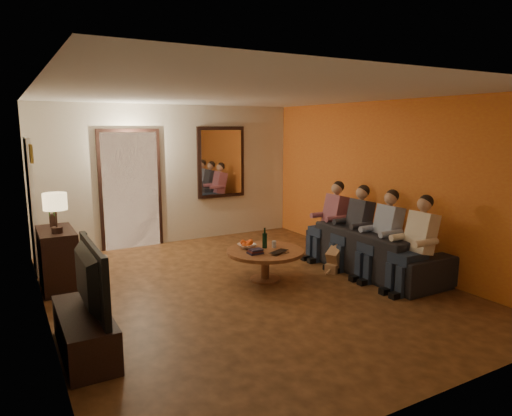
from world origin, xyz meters
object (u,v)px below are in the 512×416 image
person_c (356,230)px  laptop (282,253)px  dresser (58,259)px  person_d (332,223)px  sofa (374,250)px  tv_stand (85,333)px  dog (338,253)px  wine_bottle (265,238)px  person_a (417,247)px  person_b (384,238)px  coffee_table (265,265)px  table_lamp (56,213)px  tv (81,279)px  bowl (247,246)px

person_c → laptop: size_ratio=3.65×
dresser → person_c: person_c is taller
person_d → sofa: bearing=-83.7°
dresser → person_d: person_d is taller
tv_stand → dog: dog is taller
person_d → wine_bottle: person_d is taller
person_c → person_a: bearing=-90.0°
wine_bottle → laptop: (0.05, -0.38, -0.14)m
person_b → dog: size_ratio=2.14×
dog → wine_bottle: 1.23m
tv_stand → person_b: 4.21m
person_a → coffee_table: (-1.56, 1.36, -0.38)m
person_c → laptop: 1.47m
person_d → person_b: bearing=-90.0°
table_lamp → person_a: (4.19, -2.27, -0.49)m
table_lamp → sofa: size_ratio=0.23×
person_c → person_d: size_ratio=1.00×
table_lamp → person_b: size_ratio=0.45×
sofa → wine_bottle: bearing=71.1°
table_lamp → coffee_table: table_lamp is taller
sofa → laptop: size_ratio=7.04×
coffee_table → laptop: 0.38m
tv_stand → wine_bottle: bearing=22.3°
dresser → tv: tv is taller
person_d → dog: bearing=-120.4°
dog → tv: bearing=167.5°
person_a → person_b: bearing=90.0°
laptop → tv: bearing=169.9°
person_b → bowl: (-1.74, 0.98, -0.12)m
dresser → table_lamp: 0.71m
tv_stand → dog: bearing=12.5°
coffee_table → dog: bearing=-6.9°
tv_stand → sofa: sofa is taller
tv → wine_bottle: (2.68, 1.10, -0.15)m
sofa → dog: (-0.44, 0.31, -0.06)m
wine_bottle → person_c: bearing=-9.8°
dresser → person_d: bearing=-9.4°
person_b → person_a: bearing=-90.0°
person_c → laptop: (-1.46, -0.12, -0.14)m
sofa → person_a: 0.94m
person_b → person_d: 1.20m
person_d → bowl: size_ratio=4.63×
coffee_table → laptop: laptop is taller
person_b → person_d: (0.00, 1.20, 0.00)m
tv_stand → dog: 3.94m
sofa → person_d: (-0.10, 0.90, 0.26)m
tv_stand → sofa: size_ratio=0.54×
tv → sofa: (4.29, 0.54, -0.42)m
tv → coffee_table: (2.63, 1.00, -0.53)m
coffee_table → table_lamp: bearing=160.9°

